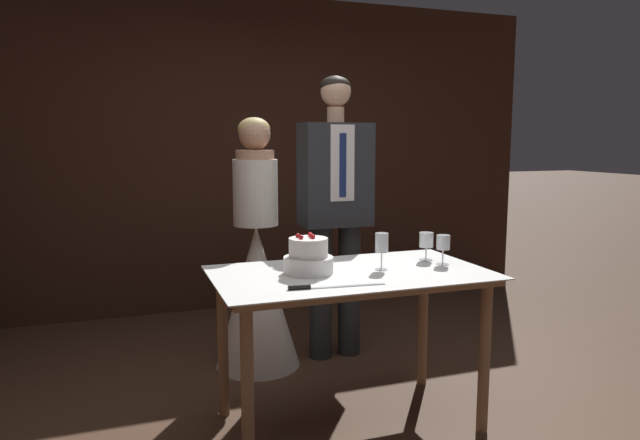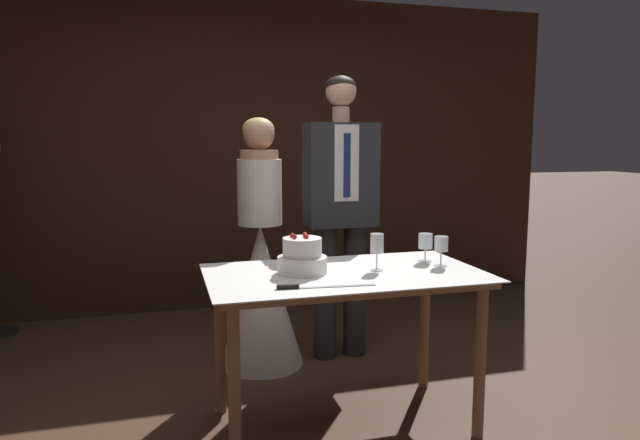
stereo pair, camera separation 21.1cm
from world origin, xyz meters
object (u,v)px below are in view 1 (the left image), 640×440
wine_glass_near (382,244)px  cake_table (350,291)px  tiered_cake (308,258)px  bride (257,278)px  wine_glass_far (443,244)px  wine_glass_middle (426,241)px  cake_knife (318,287)px  groom (335,203)px

wine_glass_near → cake_table: bearing=176.1°
tiered_cake → bride: (-0.06, 0.87, -0.30)m
wine_glass_near → bride: size_ratio=0.12×
wine_glass_near → wine_glass_far: 0.36m
cake_table → wine_glass_middle: wine_glass_middle is taller
wine_glass_middle → cake_knife: bearing=-153.9°
wine_glass_far → groom: 0.96m
wine_glass_middle → groom: groom is taller
cake_knife → wine_glass_near: size_ratio=2.37×
wine_glass_middle → wine_glass_near: bearing=-158.7°
wine_glass_middle → groom: 0.84m
wine_glass_middle → cake_table: bearing=-166.6°
cake_table → wine_glass_far: bearing=-0.9°
bride → tiered_cake: bearing=-86.0°
cake_knife → bride: size_ratio=0.28×
cake_table → cake_knife: cake_knife is taller
wine_glass_near → cake_knife: bearing=-150.5°
tiered_cake → wine_glass_middle: (0.70, 0.08, 0.03)m
tiered_cake → cake_table: bearing=-11.5°
wine_glass_far → groom: size_ratio=0.09×
wine_glass_far → wine_glass_middle: bearing=102.7°
cake_knife → wine_glass_middle: size_ratio=2.90×
bride → wine_glass_near: bearing=-64.9°
wine_glass_far → groom: bearing=105.5°
wine_glass_middle → groom: size_ratio=0.08×
groom → wine_glass_middle: bearing=-74.0°
tiered_cake → wine_glass_middle: size_ratio=1.60×
tiered_cake → cake_knife: bearing=-99.6°
wine_glass_near → groom: 0.93m
cake_table → bride: size_ratio=0.86×
cake_table → wine_glass_near: bearing=-3.9°
tiered_cake → groom: groom is taller
wine_glass_near → wine_glass_middle: size_ratio=1.22×
cake_knife → cake_table: bearing=49.7°
cake_table → cake_knife: size_ratio=3.05×
bride → groom: (0.54, -0.00, 0.46)m
wine_glass_far → groom: groom is taller
cake_knife → groom: 1.29m
wine_glass_far → cake_knife: bearing=-162.8°
cake_knife → wine_glass_near: 0.50m
tiered_cake → wine_glass_middle: 0.71m
wine_glass_far → bride: size_ratio=0.10×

